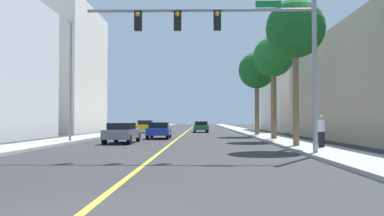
% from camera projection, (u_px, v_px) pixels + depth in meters
% --- Properties ---
extents(ground, '(192.00, 192.00, 0.00)m').
position_uv_depth(ground, '(185.00, 133.00, 47.82)').
color(ground, '#2D2D30').
extents(sidewalk_left, '(2.76, 168.00, 0.15)m').
position_uv_depth(sidewalk_left, '(120.00, 132.00, 48.01)').
color(sidewalk_left, '#9E9B93').
rests_on(sidewalk_left, ground).
extents(sidewalk_right, '(2.76, 168.00, 0.15)m').
position_uv_depth(sidewalk_right, '(250.00, 132.00, 47.64)').
color(sidewalk_right, '#9E9B93').
rests_on(sidewalk_right, ground).
extents(lane_marking_center, '(0.16, 144.00, 0.01)m').
position_uv_depth(lane_marking_center, '(185.00, 133.00, 47.82)').
color(lane_marking_center, yellow).
rests_on(lane_marking_center, ground).
extents(building_left_far, '(15.51, 14.71, 15.29)m').
position_uv_depth(building_left_far, '(31.00, 70.00, 49.53)').
color(building_left_far, silver).
rests_on(building_left_far, ground).
extents(building_right_far, '(14.17, 16.53, 10.47)m').
position_uv_depth(building_right_far, '(320.00, 93.00, 55.80)').
color(building_right_far, silver).
rests_on(building_right_far, ground).
extents(traffic_signal_mast, '(9.84, 0.36, 6.67)m').
position_uv_depth(traffic_signal_mast, '(238.00, 38.00, 17.16)').
color(traffic_signal_mast, gray).
rests_on(traffic_signal_mast, sidewalk_right).
extents(street_lamp, '(0.56, 0.28, 8.21)m').
position_uv_depth(street_lamp, '(71.00, 73.00, 27.07)').
color(street_lamp, gray).
rests_on(street_lamp, sidewalk_left).
extents(palm_near, '(3.19, 3.19, 7.94)m').
position_uv_depth(palm_near, '(295.00, 30.00, 21.77)').
color(palm_near, brown).
rests_on(palm_near, sidewalk_right).
extents(palm_mid, '(3.02, 3.02, 7.64)m').
position_uv_depth(palm_mid, '(273.00, 58.00, 29.99)').
color(palm_mid, brown).
rests_on(palm_mid, sidewalk_right).
extents(palm_far, '(3.47, 3.47, 7.85)m').
position_uv_depth(palm_far, '(257.00, 71.00, 38.22)').
color(palm_far, brown).
rests_on(palm_far, sidewalk_right).
extents(car_yellow, '(2.06, 3.96, 1.48)m').
position_uv_depth(car_yellow, '(146.00, 126.00, 48.84)').
color(car_yellow, gold).
rests_on(car_yellow, ground).
extents(car_green, '(1.88, 4.28, 1.35)m').
position_uv_depth(car_green, '(201.00, 127.00, 49.21)').
color(car_green, '#196638').
rests_on(car_green, ground).
extents(car_blue, '(1.84, 4.37, 1.33)m').
position_uv_depth(car_blue, '(159.00, 130.00, 32.73)').
color(car_blue, '#1E389E').
rests_on(car_blue, ground).
extents(car_gray, '(1.83, 4.37, 1.33)m').
position_uv_depth(car_gray, '(122.00, 133.00, 26.39)').
color(car_gray, slate).
rests_on(car_gray, ground).
extents(pedestrian, '(0.38, 0.38, 1.61)m').
position_uv_depth(pedestrian, '(321.00, 131.00, 20.42)').
color(pedestrian, black).
rests_on(pedestrian, sidewalk_right).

